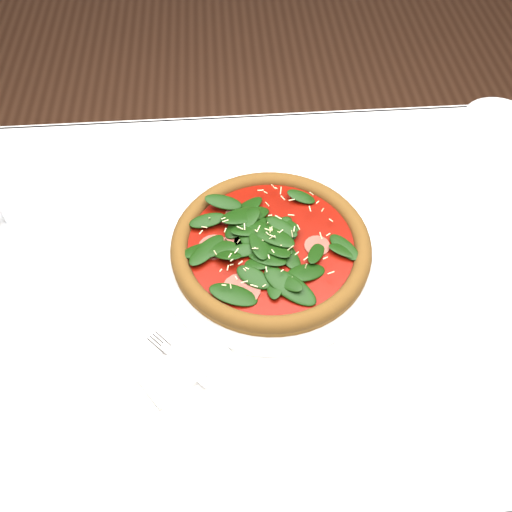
{
  "coord_description": "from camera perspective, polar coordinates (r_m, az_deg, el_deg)",
  "views": [
    {
      "loc": [
        -0.09,
        -0.55,
        1.52
      ],
      "look_at": [
        -0.05,
        0.02,
        0.77
      ],
      "focal_mm": 40.0,
      "sensor_mm": 36.0,
      "label": 1
    }
  ],
  "objects": [
    {
      "name": "dining_table",
      "position": [
        1.03,
        2.8,
        -4.63
      ],
      "size": [
        1.21,
        0.81,
        0.75
      ],
      "color": "white",
      "rests_on": "ground"
    },
    {
      "name": "ground",
      "position": [
        1.62,
        1.86,
        -17.22
      ],
      "size": [
        6.0,
        6.0,
        0.0
      ],
      "primitive_type": "plane",
      "color": "brown",
      "rests_on": "ground"
    },
    {
      "name": "saucer_far",
      "position": [
        1.3,
        23.21,
        12.33
      ],
      "size": [
        0.15,
        0.15,
        0.01
      ],
      "color": "silver",
      "rests_on": "dining_table"
    },
    {
      "name": "napkin",
      "position": [
        0.86,
        -7.08,
        -10.97
      ],
      "size": [
        0.14,
        0.13,
        0.01
      ],
      "primitive_type": "cube",
      "rotation": [
        0.0,
        0.0,
        0.62
      ],
      "color": "white",
      "rests_on": "dining_table"
    },
    {
      "name": "pizza",
      "position": [
        0.94,
        1.51,
        1.2
      ],
      "size": [
        0.41,
        0.41,
        0.04
      ],
      "rotation": [
        0.0,
        0.0,
        -0.25
      ],
      "color": "#A06926",
      "rests_on": "plate"
    },
    {
      "name": "plate",
      "position": [
        0.96,
        1.48,
        0.37
      ],
      "size": [
        0.39,
        0.39,
        0.02
      ],
      "color": "silver",
      "rests_on": "dining_table"
    },
    {
      "name": "fork",
      "position": [
        0.86,
        -8.15,
        -9.84
      ],
      "size": [
        0.1,
        0.1,
        0.0
      ],
      "rotation": [
        0.0,
        0.0,
        0.76
      ],
      "color": "silver",
      "rests_on": "napkin"
    }
  ]
}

